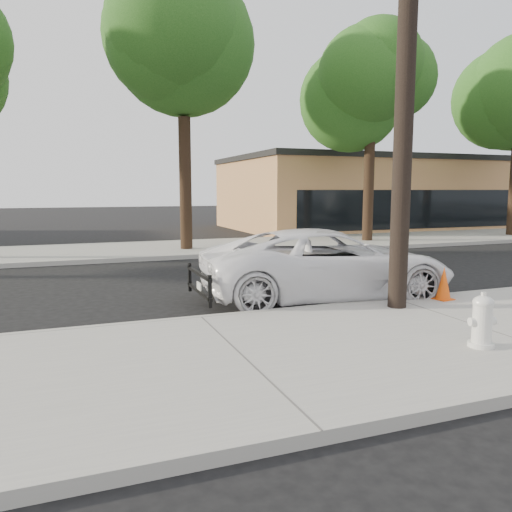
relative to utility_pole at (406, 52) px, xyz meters
The scene contains 11 objects.
ground 6.51m from the utility_pole, 143.13° to the left, with size 120.00×120.00×0.00m, color black.
near_sidewalk 6.07m from the utility_pole, 156.04° to the right, with size 90.00×4.40×0.15m, color gray.
far_sidewalk 12.64m from the utility_pole, 107.82° to the left, with size 90.00×5.00×0.15m, color gray.
curb_near 5.89m from the utility_pole, behind, with size 90.00×0.12×0.16m, color #9E9B93.
building_main 22.60m from the utility_pole, 56.45° to the left, with size 18.00×10.00×4.00m, color tan.
utility_pole is the anchor object (origin of this frame).
tree_c 10.66m from the utility_pole, 97.63° to the left, with size 4.96×4.80×9.55m.
tree_d 12.64m from the utility_pole, 58.24° to the left, with size 4.50×4.35×8.75m.
police_cruiser 4.35m from the utility_pole, 106.90° to the left, with size 2.48×5.37×1.49m, color white.
fire_hydrant 4.85m from the utility_pole, 98.82° to the right, with size 0.39×0.35×0.72m.
traffic_cone 4.42m from the utility_pole, ahead, with size 0.38×0.38×0.65m.
Camera 1 is at (-2.06, -10.27, 2.32)m, focal length 35.00 mm.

